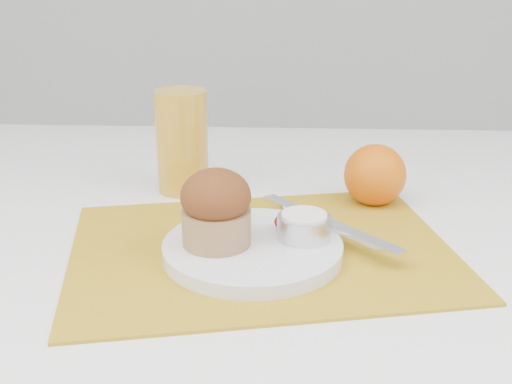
{
  "coord_description": "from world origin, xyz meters",
  "views": [
    {
      "loc": [
        0.03,
        -0.76,
        1.08
      ],
      "look_at": [
        -0.0,
        -0.03,
        0.8
      ],
      "focal_mm": 45.0,
      "sensor_mm": 36.0,
      "label": 1
    }
  ],
  "objects_px": {
    "orange": "(375,175)",
    "muffin": "(216,208)",
    "plate": "(253,249)",
    "juice_glass": "(182,142)"
  },
  "relations": [
    {
      "from": "plate",
      "to": "muffin",
      "type": "distance_m",
      "value": 0.06
    },
    {
      "from": "orange",
      "to": "muffin",
      "type": "bearing_deg",
      "value": -138.08
    },
    {
      "from": "plate",
      "to": "juice_glass",
      "type": "distance_m",
      "value": 0.25
    },
    {
      "from": "juice_glass",
      "to": "muffin",
      "type": "height_order",
      "value": "juice_glass"
    },
    {
      "from": "plate",
      "to": "orange",
      "type": "xyz_separation_m",
      "value": [
        0.16,
        0.17,
        0.03
      ]
    },
    {
      "from": "orange",
      "to": "muffin",
      "type": "xyz_separation_m",
      "value": [
        -0.2,
        -0.18,
        0.02
      ]
    },
    {
      "from": "juice_glass",
      "to": "plate",
      "type": "bearing_deg",
      "value": -62.6
    },
    {
      "from": "plate",
      "to": "muffin",
      "type": "relative_size",
      "value": 2.14
    },
    {
      "from": "muffin",
      "to": "plate",
      "type": "bearing_deg",
      "value": 5.05
    },
    {
      "from": "orange",
      "to": "juice_glass",
      "type": "xyz_separation_m",
      "value": [
        -0.27,
        0.04,
        0.03
      ]
    }
  ]
}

